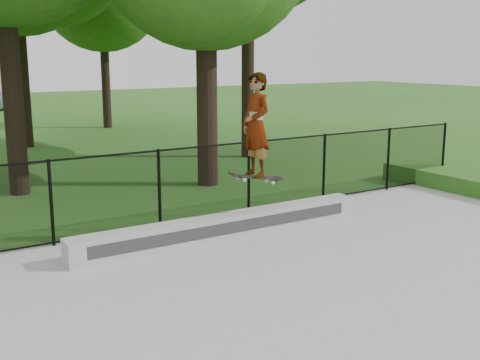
{
  "coord_description": "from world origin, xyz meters",
  "views": [
    {
      "loc": [
        -4.63,
        -4.09,
        3.27
      ],
      "look_at": [
        0.69,
        4.2,
        1.2
      ],
      "focal_mm": 45.0,
      "sensor_mm": 36.0,
      "label": 1
    }
  ],
  "objects": [
    {
      "name": "concrete_slab",
      "position": [
        0.0,
        0.0,
        0.03
      ],
      "size": [
        14.0,
        12.0,
        0.06
      ],
      "primitive_type": "cube",
      "color": "#9B9C97",
      "rests_on": "ground"
    },
    {
      "name": "grind_ledge",
      "position": [
        0.69,
        4.7,
        0.27
      ],
      "size": [
        5.72,
        0.4,
        0.42
      ],
      "primitive_type": "cube",
      "color": "#B0AFAA",
      "rests_on": "concrete_slab"
    },
    {
      "name": "skater_airborne",
      "position": [
        1.16,
        4.41,
        2.05
      ],
      "size": [
        0.83,
        0.65,
        1.94
      ],
      "color": "black",
      "rests_on": "ground"
    },
    {
      "name": "chainlink_fence",
      "position": [
        0.0,
        5.9,
        0.81
      ],
      "size": [
        16.06,
        0.06,
        1.5
      ],
      "color": "black",
      "rests_on": "concrete_slab"
    }
  ]
}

